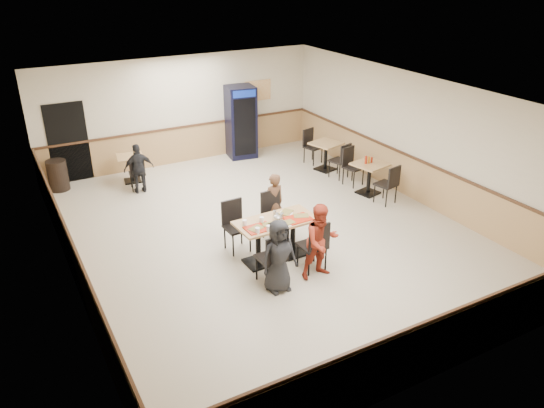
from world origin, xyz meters
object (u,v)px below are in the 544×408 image
lone_diner (139,169)px  trash_bin (58,175)px  diner_woman_left (279,256)px  main_table (276,233)px  side_table_near (369,174)px  back_table (131,165)px  side_table_far (326,152)px  diner_man_opposite (274,204)px  pepsi_cooler (241,122)px  diner_woman_right (321,241)px

lone_diner → trash_bin: size_ratio=1.62×
diner_woman_left → main_table: bearing=63.2°
main_table → side_table_near: size_ratio=1.79×
diner_woman_left → lone_diner: diner_woman_left is taller
back_table → main_table: bearing=-75.1°
side_table_far → diner_woman_left: bearing=-132.0°
diner_man_opposite → trash_bin: diner_man_opposite is taller
main_table → side_table_far: 4.99m
diner_woman_left → back_table: bearing=98.1°
pepsi_cooler → trash_bin: (-5.17, -0.04, -0.65)m
diner_woman_right → pepsi_cooler: (1.58, 6.61, 0.32)m
side_table_far → pepsi_cooler: bearing=125.6°
main_table → lone_diner: size_ratio=1.25×
diner_woman_right → diner_woman_left: bearing=-177.5°
main_table → diner_woman_right: (0.41, -0.94, 0.17)m
main_table → diner_woman_left: diner_woman_left is taller
side_table_near → side_table_far: size_ratio=0.98×
side_table_far → trash_bin: 7.04m
diner_woman_left → back_table: 6.31m
side_table_near → trash_bin: 7.84m
main_table → lone_diner: lone_diner is taller
diner_woman_right → trash_bin: size_ratio=1.85×
main_table → pepsi_cooler: bearing=69.2°
trash_bin → diner_woman_right: bearing=-61.3°
main_table → lone_diner: 4.69m
diner_woman_left → diner_man_opposite: diner_woman_left is taller
diner_man_opposite → diner_woman_left: bearing=58.8°
trash_bin → pepsi_cooler: bearing=0.5°
back_table → trash_bin: size_ratio=0.97×
main_table → trash_bin: 6.46m
main_table → pepsi_cooler: (2.00, 5.67, 0.49)m
back_table → diner_woman_left: bearing=-81.6°
back_table → pepsi_cooler: bearing=6.6°
side_table_far → back_table: (-4.94, 1.76, -0.05)m
side_table_near → side_table_far: side_table_near is taller
side_table_far → trash_bin: size_ratio=1.16×
main_table → back_table: main_table is taller
diner_woman_right → back_table: (-1.81, 6.21, -0.26)m
diner_man_opposite → lone_diner: (-1.88, 3.51, -0.05)m
side_table_near → side_table_far: 1.87m
lone_diner → side_table_near: lone_diner is taller
back_table → pepsi_cooler: pepsi_cooler is taller
main_table → side_table_near: main_table is taller
pepsi_cooler → trash_bin: 5.21m
diner_woman_left → side_table_near: diner_woman_left is taller
side_table_near → back_table: size_ratio=1.17×
lone_diner → side_table_near: bearing=153.5°
diner_woman_left → pepsi_cooler: pepsi_cooler is taller
diner_woman_left → side_table_near: 4.82m
lone_diner → trash_bin: (-1.78, 1.15, -0.24)m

